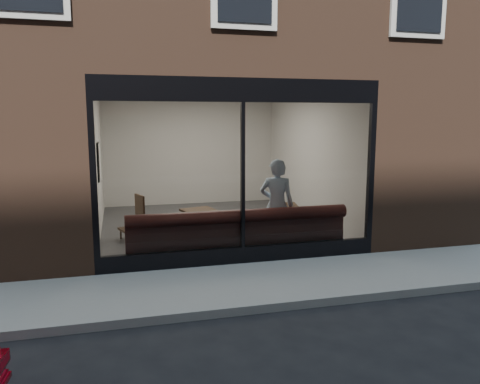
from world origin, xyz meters
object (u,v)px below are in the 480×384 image
object	(u,v)px
banquette	(237,245)
cafe_chair_left	(132,229)
cafe_table_right	(283,205)
person	(277,205)
cafe_chair_right	(266,226)
cafe_table_left	(199,211)

from	to	relation	value
banquette	cafe_chair_left	world-z (taller)	banquette
cafe_table_right	banquette	bearing A→B (deg)	-143.45
person	banquette	bearing A→B (deg)	39.15
person	cafe_chair_right	world-z (taller)	person
cafe_table_left	person	bearing A→B (deg)	-21.79
person	cafe_table_left	distance (m)	1.52
cafe_table_left	cafe_chair_right	world-z (taller)	cafe_table_left
banquette	cafe_chair_left	distance (m)	2.50
cafe_chair_left	cafe_chair_right	world-z (taller)	cafe_chair_left
banquette	cafe_table_left	xyz separation A→B (m)	(-0.56, 0.79, 0.52)
cafe_table_right	cafe_chair_right	size ratio (longest dim) A/B	1.51
banquette	cafe_table_left	bearing A→B (deg)	125.19
person	cafe_chair_left	xyz separation A→B (m)	(-2.68, 1.45, -0.65)
cafe_table_left	cafe_table_right	world-z (taller)	cafe_table_left
cafe_table_right	person	bearing A→B (deg)	-119.54
banquette	person	world-z (taller)	person
cafe_table_left	cafe_chair_left	xyz separation A→B (m)	(-1.28, 0.89, -0.50)
cafe_chair_left	cafe_table_right	bearing A→B (deg)	146.71
person	cafe_chair_right	size ratio (longest dim) A/B	4.79
person	cafe_chair_right	bearing A→B (deg)	-72.62
cafe_table_left	cafe_table_right	bearing A→B (deg)	3.68
cafe_table_right	cafe_chair_right	world-z (taller)	cafe_table_right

